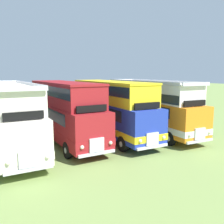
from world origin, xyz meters
name	(u,v)px	position (x,y,z in m)	size (l,w,h in m)	color
ground_plane	(66,142)	(0.00, 0.00, 0.00)	(200.00, 200.00, 0.00)	#7A934C
bus_second_in_row	(11,115)	(-3.76, -0.18, 2.36)	(2.92, 11.38, 4.52)	silver
bus_third_in_row	(65,109)	(-0.01, 0.18, 2.47)	(3.06, 10.61, 4.49)	maroon
bus_fourth_in_row	(111,107)	(3.76, -0.05, 2.47)	(2.74, 10.86, 4.49)	#1E339E
bus_fifth_in_row	(150,105)	(7.52, -0.06, 2.36)	(2.68, 11.57, 4.52)	orange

